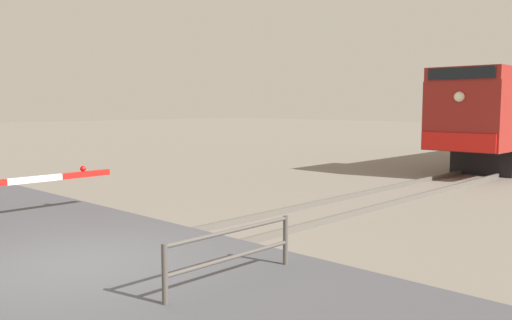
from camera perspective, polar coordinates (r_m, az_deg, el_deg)
The scene contains 5 objects.
ground_plane at distance 9.20m, azimuth -18.09°, elevation -11.42°, with size 160.00×160.00×0.00m, color slate.
rail_track_left at distance 9.79m, azimuth -20.14°, elevation -9.98°, with size 0.08×80.00×0.15m, color #59544C.
rail_track_right at distance 8.57m, azimuth -15.77°, elevation -12.10°, with size 0.08×80.00×0.15m, color #59544C.
road_surface at distance 9.17m, azimuth -18.11°, elevation -10.94°, with size 36.00×5.67×0.16m, color #47474C.
guard_railing at distance 7.72m, azimuth -2.59°, elevation -9.70°, with size 0.08×2.44×0.95m.
Camera 1 is at (7.77, -4.13, 2.68)m, focal length 37.42 mm.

